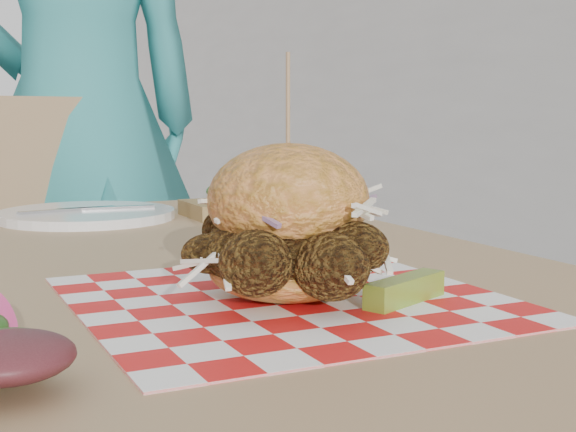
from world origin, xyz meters
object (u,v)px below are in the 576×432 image
at_px(patio_chair, 26,282).
at_px(sandwich, 288,232).
at_px(diner, 80,117).
at_px(patio_table, 163,331).

distance_m(patio_chair, sandwich, 1.18).
relative_size(patio_chair, sandwich, 4.45).
bearing_deg(diner, patio_table, 78.96).
height_order(diner, patio_table, diner).
xyz_separation_m(patio_table, patio_chair, (-0.03, 0.93, -0.12)).
distance_m(diner, patio_chair, 0.45).
bearing_deg(diner, patio_chair, 48.66).
bearing_deg(patio_chair, patio_table, -105.58).
relative_size(diner, patio_table, 1.50).
bearing_deg(sandwich, diner, 86.14).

